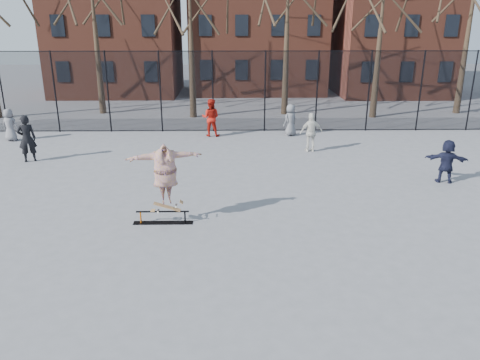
{
  "coord_description": "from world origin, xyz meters",
  "views": [
    {
      "loc": [
        -0.45,
        -10.4,
        5.45
      ],
      "look_at": [
        -0.25,
        1.5,
        1.33
      ],
      "focal_mm": 35.0,
      "sensor_mm": 36.0,
      "label": 1
    }
  ],
  "objects_px": {
    "skateboard": "(167,209)",
    "skater": "(166,179)",
    "bystander_red": "(211,118)",
    "bystander_white": "(311,132)",
    "bystander_black": "(27,139)",
    "bystander_navy": "(447,161)",
    "skate_rail": "(163,218)",
    "bystander_extra": "(290,120)",
    "bystander_grey": "(10,125)"
  },
  "relations": [
    {
      "from": "bystander_red",
      "to": "skateboard",
      "type": "bearing_deg",
      "value": 94.01
    },
    {
      "from": "skateboard",
      "to": "bystander_white",
      "type": "xyz_separation_m",
      "value": [
        5.21,
        7.4,
        0.42
      ]
    },
    {
      "from": "bystander_red",
      "to": "bystander_black",
      "type": "bearing_deg",
      "value": 38.9
    },
    {
      "from": "bystander_extra",
      "to": "bystander_navy",
      "type": "bearing_deg",
      "value": 87.68
    },
    {
      "from": "bystander_grey",
      "to": "bystander_navy",
      "type": "xyz_separation_m",
      "value": [
        17.81,
        -6.19,
        0.01
      ]
    },
    {
      "from": "skateboard",
      "to": "skater",
      "type": "bearing_deg",
      "value": 0.0
    },
    {
      "from": "bystander_grey",
      "to": "bystander_extra",
      "type": "height_order",
      "value": "bystander_extra"
    },
    {
      "from": "bystander_white",
      "to": "bystander_grey",
      "type": "bearing_deg",
      "value": -16.28
    },
    {
      "from": "bystander_black",
      "to": "bystander_extra",
      "type": "height_order",
      "value": "bystander_black"
    },
    {
      "from": "bystander_red",
      "to": "bystander_navy",
      "type": "relative_size",
      "value": 1.18
    },
    {
      "from": "skate_rail",
      "to": "bystander_black",
      "type": "distance_m",
      "value": 8.75
    },
    {
      "from": "skater",
      "to": "bystander_red",
      "type": "distance_m",
      "value": 10.36
    },
    {
      "from": "bystander_black",
      "to": "bystander_red",
      "type": "xyz_separation_m",
      "value": [
        7.12,
        4.2,
        -0.03
      ]
    },
    {
      "from": "skate_rail",
      "to": "bystander_grey",
      "type": "bearing_deg",
      "value": 131.48
    },
    {
      "from": "skateboard",
      "to": "skater",
      "type": "height_order",
      "value": "skater"
    },
    {
      "from": "skateboard",
      "to": "bystander_navy",
      "type": "bearing_deg",
      "value": 19.71
    },
    {
      "from": "bystander_black",
      "to": "bystander_red",
      "type": "distance_m",
      "value": 8.27
    },
    {
      "from": "skater",
      "to": "skateboard",
      "type": "bearing_deg",
      "value": 0.0
    },
    {
      "from": "bystander_grey",
      "to": "bystander_black",
      "type": "distance_m",
      "value": 4.05
    },
    {
      "from": "skater",
      "to": "bystander_white",
      "type": "bearing_deg",
      "value": 39.51
    },
    {
      "from": "skate_rail",
      "to": "skateboard",
      "type": "distance_m",
      "value": 0.31
    },
    {
      "from": "bystander_black",
      "to": "bystander_white",
      "type": "distance_m",
      "value": 11.61
    },
    {
      "from": "bystander_extra",
      "to": "skateboard",
      "type": "bearing_deg",
      "value": 30.05
    },
    {
      "from": "bystander_black",
      "to": "bystander_navy",
      "type": "bearing_deg",
      "value": 146.93
    },
    {
      "from": "bystander_black",
      "to": "bystander_red",
      "type": "height_order",
      "value": "bystander_black"
    },
    {
      "from": "skater",
      "to": "bystander_extra",
      "type": "xyz_separation_m",
      "value": [
        4.67,
        10.32,
        -0.54
      ]
    },
    {
      "from": "bystander_grey",
      "to": "bystander_navy",
      "type": "bearing_deg",
      "value": 169.62
    },
    {
      "from": "skater",
      "to": "bystander_white",
      "type": "relative_size",
      "value": 1.23
    },
    {
      "from": "skate_rail",
      "to": "bystander_red",
      "type": "height_order",
      "value": "bystander_red"
    },
    {
      "from": "bystander_grey",
      "to": "skater",
      "type": "bearing_deg",
      "value": 140.72
    },
    {
      "from": "bystander_red",
      "to": "bystander_white",
      "type": "distance_m",
      "value": 5.29
    },
    {
      "from": "skate_rail",
      "to": "bystander_white",
      "type": "relative_size",
      "value": 1.0
    },
    {
      "from": "skateboard",
      "to": "bystander_red",
      "type": "distance_m",
      "value": 10.36
    },
    {
      "from": "skate_rail",
      "to": "bystander_extra",
      "type": "xyz_separation_m",
      "value": [
        4.81,
        10.32,
        0.63
      ]
    },
    {
      "from": "skater",
      "to": "bystander_black",
      "type": "height_order",
      "value": "skater"
    },
    {
      "from": "bystander_red",
      "to": "bystander_extra",
      "type": "bearing_deg",
      "value": -171.61
    },
    {
      "from": "bystander_navy",
      "to": "bystander_extra",
      "type": "bearing_deg",
      "value": -39.94
    },
    {
      "from": "bystander_grey",
      "to": "bystander_extra",
      "type": "xyz_separation_m",
      "value": [
        13.21,
        0.81,
        0.01
      ]
    },
    {
      "from": "bystander_black",
      "to": "bystander_navy",
      "type": "height_order",
      "value": "bystander_black"
    },
    {
      "from": "bystander_grey",
      "to": "bystander_red",
      "type": "height_order",
      "value": "bystander_red"
    },
    {
      "from": "bystander_navy",
      "to": "skater",
      "type": "bearing_deg",
      "value": 36.49
    },
    {
      "from": "skater",
      "to": "bystander_navy",
      "type": "height_order",
      "value": "skater"
    },
    {
      "from": "skateboard",
      "to": "bystander_black",
      "type": "distance_m",
      "value": 8.82
    },
    {
      "from": "skater",
      "to": "bystander_extra",
      "type": "height_order",
      "value": "skater"
    },
    {
      "from": "bystander_red",
      "to": "bystander_white",
      "type": "xyz_separation_m",
      "value": [
        4.42,
        -2.92,
        -0.06
      ]
    },
    {
      "from": "bystander_black",
      "to": "skater",
      "type": "bearing_deg",
      "value": 113.08
    },
    {
      "from": "skate_rail",
      "to": "bystander_red",
      "type": "distance_m",
      "value": 10.39
    },
    {
      "from": "skater",
      "to": "bystander_black",
      "type": "bearing_deg",
      "value": 120.59
    },
    {
      "from": "skateboard",
      "to": "bystander_red",
      "type": "xyz_separation_m",
      "value": [
        0.79,
        10.32,
        0.49
      ]
    },
    {
      "from": "bystander_white",
      "to": "skater",
      "type": "bearing_deg",
      "value": 47.3
    }
  ]
}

